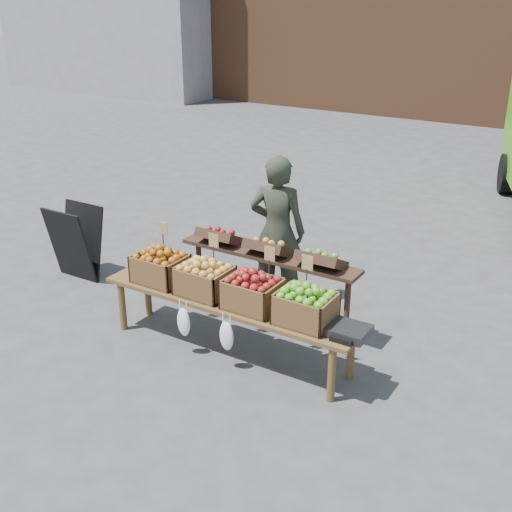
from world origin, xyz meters
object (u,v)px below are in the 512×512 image
Objects in this scene: chalkboard_sign at (76,242)px; crate_golden_apples at (160,268)px; vendor at (277,231)px; crate_green_apples at (305,308)px; crate_russet_pears at (204,281)px; crate_red_apples at (253,294)px; weighing_scale at (349,331)px; back_table at (268,278)px; display_bench at (229,327)px.

chalkboard_sign reaches higher than crate_golden_apples.
crate_green_apples is at bearing 113.92° from vendor.
vendor is at bearing 85.01° from crate_russet_pears.
chalkboard_sign is 2.36m from crate_russet_pears.
vendor reaches higher than crate_golden_apples.
crate_green_apples is (0.55, 0.00, 0.00)m from crate_red_apples.
crate_red_apples is 1.00× the size of crate_green_apples.
chalkboard_sign is at bearing 172.79° from weighing_scale.
crate_golden_apples is 2.08m from weighing_scale.
chalkboard_sign is at bearing -174.76° from back_table.
crate_green_apples is at bearing -8.45° from chalkboard_sign.
display_bench is 0.51m from crate_russet_pears.
vendor reaches higher than back_table.
display_bench is 0.93m from crate_golden_apples.
back_table is 6.18× the size of weighing_scale.
crate_russet_pears reaches higher than display_bench.
crate_golden_apples is at bearing 46.27° from vendor.
chalkboard_sign is 1.83m from crate_golden_apples.
weighing_scale is (1.25, 0.00, 0.33)m from display_bench.
crate_green_apples reaches higher than display_bench.
crate_red_apples is (0.44, -1.22, -0.14)m from vendor.
crate_green_apples is at bearing 0.00° from crate_red_apples.
vendor is 3.41× the size of crate_red_apples.
back_table is 1.12m from crate_golden_apples.
vendor reaches higher than crate_red_apples.
display_bench is at bearing 82.55° from vendor.
crate_golden_apples is at bearing 180.00° from display_bench.
back_table is (0.18, -0.50, -0.33)m from vendor.
crate_red_apples is 0.98m from weighing_scale.
crate_red_apples is 0.55m from crate_green_apples.
vendor is 1.88m from weighing_scale.
crate_russet_pears is (-0.29, -0.72, 0.19)m from back_table.
crate_golden_apples is at bearing 180.00° from crate_russet_pears.
crate_russet_pears is 1.00× the size of crate_green_apples.
display_bench is (-0.01, -0.72, -0.24)m from back_table.
back_table is 0.79m from crate_red_apples.
crate_golden_apples is 1.65m from crate_green_apples.
display_bench is (2.57, -0.48, -0.18)m from chalkboard_sign.
chalkboard_sign is 1.86× the size of crate_russet_pears.
vendor is at bearing 61.63° from crate_golden_apples.
weighing_scale is at bearing 0.00° from crate_russet_pears.
back_table reaches higher than crate_golden_apples.
vendor is 1.83× the size of chalkboard_sign.
vendor is 0.63× the size of display_bench.
back_table is 4.20× the size of crate_red_apples.
back_table is 0.80m from crate_russet_pears.
vendor reaches higher than weighing_scale.
crate_green_apples is (0.81, -0.72, 0.19)m from back_table.
crate_russet_pears is at bearing 69.64° from vendor.
chalkboard_sign is 3.44m from crate_green_apples.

